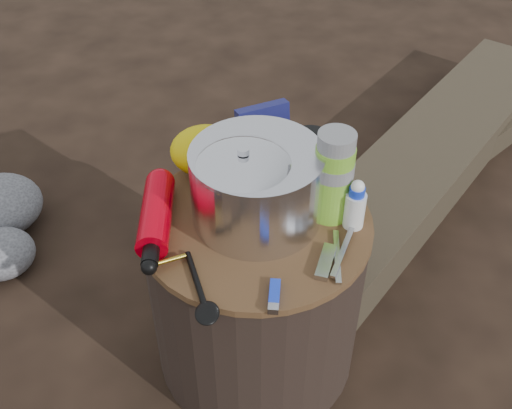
{
  "coord_description": "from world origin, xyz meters",
  "views": [
    {
      "loc": [
        -0.04,
        -0.92,
        1.28
      ],
      "look_at": [
        0.0,
        0.0,
        0.48
      ],
      "focal_mm": 43.1,
      "sensor_mm": 36.0,
      "label": 1
    }
  ],
  "objects_px": {
    "log_main": "(424,164)",
    "travel_mug": "(310,159)",
    "camping_pot": "(244,191)",
    "fuel_bottle": "(156,214)",
    "stump": "(256,292)",
    "thermos": "(333,176)"
  },
  "relations": [
    {
      "from": "fuel_bottle",
      "to": "log_main",
      "type": "bearing_deg",
      "value": 40.89
    },
    {
      "from": "log_main",
      "to": "travel_mug",
      "type": "height_order",
      "value": "travel_mug"
    },
    {
      "from": "stump",
      "to": "thermos",
      "type": "height_order",
      "value": "thermos"
    },
    {
      "from": "stump",
      "to": "fuel_bottle",
      "type": "height_order",
      "value": "fuel_bottle"
    },
    {
      "from": "fuel_bottle",
      "to": "travel_mug",
      "type": "relative_size",
      "value": 2.24
    },
    {
      "from": "stump",
      "to": "log_main",
      "type": "distance_m",
      "value": 0.88
    },
    {
      "from": "fuel_bottle",
      "to": "stump",
      "type": "bearing_deg",
      "value": 2.53
    },
    {
      "from": "camping_pot",
      "to": "fuel_bottle",
      "type": "xyz_separation_m",
      "value": [
        -0.18,
        0.01,
        -0.06
      ]
    },
    {
      "from": "log_main",
      "to": "thermos",
      "type": "height_order",
      "value": "thermos"
    },
    {
      "from": "camping_pot",
      "to": "travel_mug",
      "type": "height_order",
      "value": "camping_pot"
    },
    {
      "from": "camping_pot",
      "to": "travel_mug",
      "type": "relative_size",
      "value": 1.56
    },
    {
      "from": "travel_mug",
      "to": "stump",
      "type": "bearing_deg",
      "value": -133.47
    },
    {
      "from": "camping_pot",
      "to": "fuel_bottle",
      "type": "relative_size",
      "value": 0.7
    },
    {
      "from": "log_main",
      "to": "fuel_bottle",
      "type": "relative_size",
      "value": 6.51
    },
    {
      "from": "stump",
      "to": "thermos",
      "type": "relative_size",
      "value": 2.42
    },
    {
      "from": "stump",
      "to": "camping_pot",
      "type": "relative_size",
      "value": 2.61
    },
    {
      "from": "thermos",
      "to": "travel_mug",
      "type": "bearing_deg",
      "value": 105.57
    },
    {
      "from": "stump",
      "to": "log_main",
      "type": "bearing_deg",
      "value": 48.57
    },
    {
      "from": "travel_mug",
      "to": "thermos",
      "type": "bearing_deg",
      "value": -74.43
    },
    {
      "from": "camping_pot",
      "to": "fuel_bottle",
      "type": "distance_m",
      "value": 0.19
    },
    {
      "from": "stump",
      "to": "travel_mug",
      "type": "height_order",
      "value": "travel_mug"
    },
    {
      "from": "fuel_bottle",
      "to": "travel_mug",
      "type": "xyz_separation_m",
      "value": [
        0.32,
        0.13,
        0.03
      ]
    }
  ]
}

